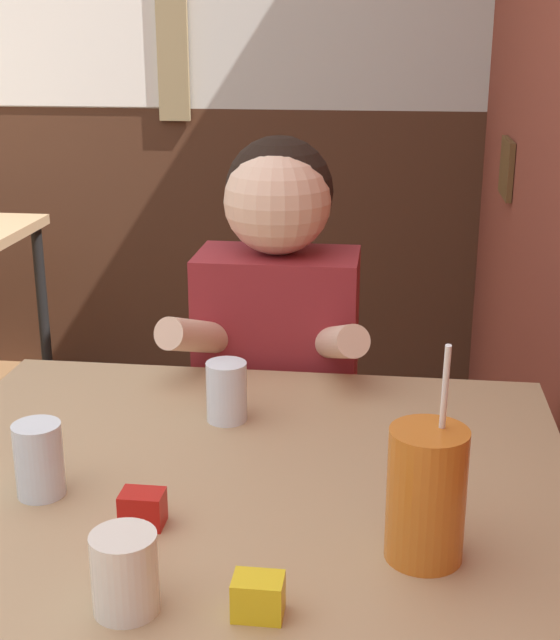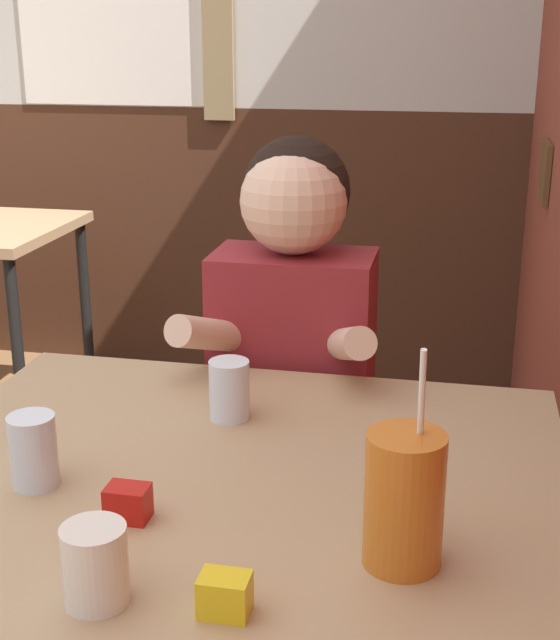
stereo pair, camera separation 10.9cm
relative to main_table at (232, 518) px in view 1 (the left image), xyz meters
name	(u,v)px [view 1 (the left image)]	position (x,y,z in m)	size (l,w,h in m)	color
back_wall	(126,40)	(-0.83, 2.35, 0.68)	(5.77, 0.09, 2.70)	silver
main_table	(232,518)	(0.00, 0.00, 0.00)	(1.05, 0.95, 0.74)	tan
person_seated	(278,388)	(-0.01, 0.61, -0.03)	(0.42, 0.42, 1.19)	maroon
cocktail_pitcher	(426,494)	(0.28, -0.16, 0.15)	(0.10, 0.10, 0.30)	#C6661E
glass_near_pitcher	(227,391)	(-0.05, 0.23, 0.11)	(0.07, 0.07, 0.11)	silver
glass_far_side	(125,573)	(-0.07, -0.32, 0.11)	(0.08, 0.08, 0.10)	silver
glass_by_brick	(39,460)	(-0.27, -0.07, 0.12)	(0.07, 0.07, 0.11)	silver
condiment_ketchup	(143,509)	(-0.10, -0.13, 0.08)	(0.06, 0.04, 0.05)	#B7140F
condiment_mustard	(258,597)	(0.09, -0.31, 0.08)	(0.06, 0.04, 0.05)	yellow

